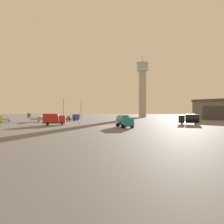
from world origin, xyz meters
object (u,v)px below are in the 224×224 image
at_px(control_tower, 143,86).
at_px(airplane_silver, 128,119).
at_px(light_post_east, 63,107).
at_px(traffic_cone_near_right, 80,123).
at_px(light_post_north, 81,108).
at_px(airplane_white, 39,118).
at_px(truck_flatbed_blue, 74,118).
at_px(truck_box_red, 54,119).
at_px(car_white, 5,120).
at_px(traffic_cone_near_left, 132,123).
at_px(truck_fuel_tanker_teal, 124,121).
at_px(truck_fuel_tanker_black, 189,119).

xyz_separation_m(control_tower, airplane_silver, (-11.49, -57.21, -17.69)).
xyz_separation_m(light_post_east, traffic_cone_near_right, (15.15, -42.88, -5.76)).
xyz_separation_m(airplane_silver, light_post_north, (-22.13, 34.75, 4.13)).
distance_m(airplane_white, truck_flatbed_blue, 14.81).
xyz_separation_m(airplane_white, truck_box_red, (10.59, -18.46, 0.31)).
height_order(control_tower, car_white, control_tower).
bearing_deg(light_post_north, light_post_east, -165.48).
xyz_separation_m(light_post_north, traffic_cone_near_left, (22.46, -47.33, -5.04)).
bearing_deg(traffic_cone_near_left, truck_fuel_tanker_teal, -102.44).
bearing_deg(airplane_silver, car_white, -87.59).
height_order(control_tower, truck_fuel_tanker_black, control_tower).
height_order(airplane_white, airplane_silver, airplane_white).
bearing_deg(airplane_silver, light_post_north, -145.24).
bearing_deg(truck_box_red, airplane_silver, 28.16).
xyz_separation_m(truck_box_red, car_white, (-22.02, 16.14, -1.03)).
bearing_deg(truck_fuel_tanker_black, airplane_silver, -16.63).
xyz_separation_m(airplane_white, traffic_cone_near_left, (32.68, -14.79, -1.18)).
bearing_deg(airplane_white, truck_box_red, -74.20).
bearing_deg(airplane_silver, truck_box_red, -51.00).
xyz_separation_m(light_post_east, light_post_north, (8.47, 2.19, -0.74)).
height_order(car_white, light_post_east, light_post_east).
bearing_deg(control_tower, truck_fuel_tanker_black, -85.39).
xyz_separation_m(airplane_silver, truck_flatbed_blue, (-21.70, 12.48, 0.07)).
bearing_deg(airplane_silver, airplane_white, -91.64).
xyz_separation_m(truck_flatbed_blue, truck_fuel_tanker_black, (38.84, -25.35, 0.44)).
height_order(airplane_silver, truck_box_red, truck_box_red).
xyz_separation_m(control_tower, traffic_cone_near_left, (-11.16, -69.79, -18.59)).
height_order(control_tower, traffic_cone_near_right, control_tower).
distance_m(airplane_silver, truck_box_red, 27.17).
bearing_deg(truck_flatbed_blue, airplane_white, -108.14).
relative_size(control_tower, airplane_white, 3.49).
relative_size(truck_fuel_tanker_black, light_post_east, 0.59).
bearing_deg(light_post_east, airplane_silver, -46.77).
bearing_deg(traffic_cone_near_right, car_white, 160.18).
bearing_deg(truck_box_red, car_white, 135.19).
relative_size(airplane_silver, traffic_cone_near_left, 14.94).
distance_m(airplane_white, truck_fuel_tanker_black, 51.74).
bearing_deg(truck_box_red, airplane_white, 111.27).
height_order(airplane_silver, truck_fuel_tanker_black, truck_fuel_tanker_black).
xyz_separation_m(truck_fuel_tanker_black, traffic_cone_near_left, (-16.81, 0.28, -1.41)).
height_order(truck_fuel_tanker_black, traffic_cone_near_right, truck_fuel_tanker_black).
distance_m(truck_flatbed_blue, traffic_cone_near_left, 33.38).
bearing_deg(traffic_cone_near_right, truck_fuel_tanker_teal, -46.79).
height_order(control_tower, airplane_white, control_tower).
relative_size(control_tower, truck_fuel_tanker_black, 6.03).
bearing_deg(traffic_cone_near_right, airplane_white, 143.44).
distance_m(truck_fuel_tanker_black, light_post_east, 66.04).
xyz_separation_m(truck_flatbed_blue, light_post_north, (-0.43, 22.27, 4.07)).
height_order(airplane_silver, truck_flatbed_blue, truck_flatbed_blue).
relative_size(truck_fuel_tanker_teal, light_post_north, 0.83).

